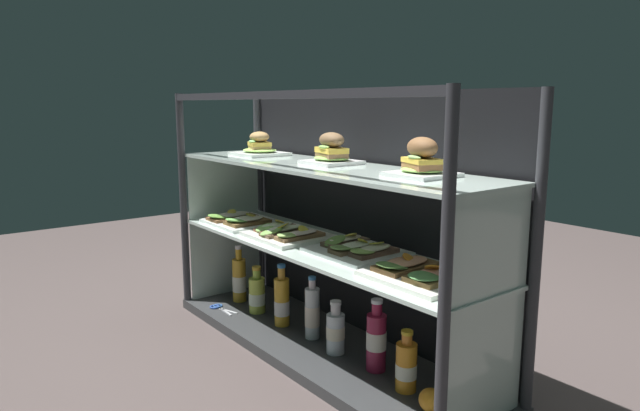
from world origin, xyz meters
The scene contains 24 objects.
ground_plane centered at (0.00, 0.00, -0.01)m, with size 6.00×6.00×0.02m, color #4B3F3E.
case_base_deck centered at (0.00, 0.00, 0.02)m, with size 1.55×0.43×0.04m, color #333436.
case_frame centered at (0.00, 0.13, 0.54)m, with size 1.55×0.43×0.99m.
riser_lower_tier centered at (0.00, 0.00, 0.23)m, with size 1.48×0.36×0.37m.
shelf_lower_glass centered at (0.00, 0.00, 0.42)m, with size 1.50×0.38×0.01m, color silver.
riser_upper_tier centered at (0.00, 0.00, 0.57)m, with size 1.48×0.36×0.29m.
shelf_upper_glass centered at (0.00, 0.00, 0.72)m, with size 1.50×0.38×0.01m, color silver.
plated_roll_sandwich_near_left_corner centered at (-0.46, 0.03, 0.76)m, with size 0.20×0.20×0.10m.
plated_roll_sandwich_mid_right centered at (0.01, 0.05, 0.77)m, with size 0.18×0.18×0.12m.
plated_roll_sandwich_far_left centered at (0.46, 0.03, 0.77)m, with size 0.18×0.18×0.12m.
open_sandwich_tray_near_right_corner centered at (-0.52, -0.05, 0.44)m, with size 0.31×0.27×0.06m.
open_sandwich_tray_mid_left centered at (-0.17, -0.03, 0.44)m, with size 0.31×0.27×0.07m.
open_sandwich_tray_far_left centered at (0.17, 0.03, 0.44)m, with size 0.31×0.27×0.06m.
open_sandwich_tray_right_of_center centered at (0.51, -0.02, 0.44)m, with size 0.31×0.27×0.06m.
juice_bottle_front_second centered at (-0.59, -0.01, 0.14)m, with size 0.06×0.06×0.26m.
juice_bottle_back_left centered at (-0.42, -0.03, 0.12)m, with size 0.07×0.07×0.21m.
juice_bottle_back_center centered at (-0.23, -0.02, 0.14)m, with size 0.06×0.06×0.26m.
juice_bottle_front_right_end centered at (-0.05, 0.00, 0.14)m, with size 0.06×0.06×0.25m.
juice_bottle_back_right centered at (0.11, -0.01, 0.12)m, with size 0.07×0.07×0.20m.
juice_bottle_tucked_behind centered at (0.30, 0.01, 0.15)m, with size 0.07×0.07×0.25m.
juice_bottle_front_middle centered at (0.46, -0.01, 0.12)m, with size 0.07×0.07×0.20m.
orange_fruit_beside_bottles centered at (0.59, -0.05, 0.08)m, with size 0.07×0.07×0.07m, color orange.
orange_fruit_near_left_post centered at (0.62, 0.08, 0.08)m, with size 0.07×0.07×0.07m, color orange.
kitchen_scissors centered at (-0.57, -0.14, 0.04)m, with size 0.16×0.07×0.01m.
Camera 1 is at (1.61, -1.25, 0.94)m, focal length 31.59 mm.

